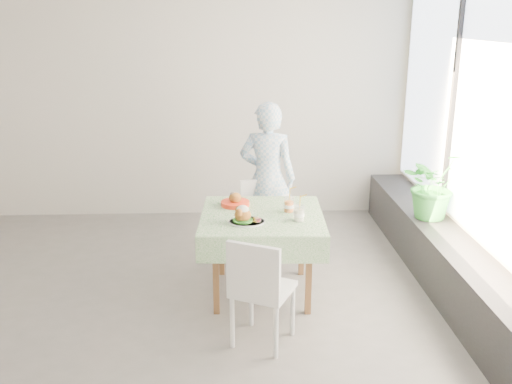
{
  "coord_description": "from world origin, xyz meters",
  "views": [
    {
      "loc": [
        0.87,
        -4.35,
        2.37
      ],
      "look_at": [
        1.08,
        0.33,
        0.93
      ],
      "focal_mm": 40.0,
      "sensor_mm": 36.0,
      "label": 1
    }
  ],
  "objects_px": {
    "main_dish": "(245,217)",
    "diner": "(268,179)",
    "potted_plant": "(433,184)",
    "chair_far": "(262,235)",
    "chair_near": "(262,311)",
    "cafe_table": "(262,245)",
    "juice_cup_orange": "(289,205)"
  },
  "relations": [
    {
      "from": "main_dish",
      "to": "diner",
      "type": "bearing_deg",
      "value": 77.32
    },
    {
      "from": "potted_plant",
      "to": "main_dish",
      "type": "bearing_deg",
      "value": -157.77
    },
    {
      "from": "potted_plant",
      "to": "chair_far",
      "type": "bearing_deg",
      "value": 171.59
    },
    {
      "from": "diner",
      "to": "chair_far",
      "type": "bearing_deg",
      "value": 82.53
    },
    {
      "from": "chair_near",
      "to": "diner",
      "type": "xyz_separation_m",
      "value": [
        0.15,
        1.78,
        0.53
      ]
    },
    {
      "from": "cafe_table",
      "to": "chair_far",
      "type": "relative_size",
      "value": 1.37
    },
    {
      "from": "chair_near",
      "to": "diner",
      "type": "height_order",
      "value": "diner"
    },
    {
      "from": "chair_far",
      "to": "diner",
      "type": "height_order",
      "value": "diner"
    },
    {
      "from": "cafe_table",
      "to": "diner",
      "type": "distance_m",
      "value": 1.03
    },
    {
      "from": "diner",
      "to": "juice_cup_orange",
      "type": "bearing_deg",
      "value": 110.78
    },
    {
      "from": "diner",
      "to": "cafe_table",
      "type": "bearing_deg",
      "value": 96.29
    },
    {
      "from": "potted_plant",
      "to": "juice_cup_orange",
      "type": "bearing_deg",
      "value": -161.48
    },
    {
      "from": "cafe_table",
      "to": "potted_plant",
      "type": "relative_size",
      "value": 1.63
    },
    {
      "from": "chair_far",
      "to": "potted_plant",
      "type": "distance_m",
      "value": 1.75
    },
    {
      "from": "juice_cup_orange",
      "to": "potted_plant",
      "type": "distance_m",
      "value": 1.52
    },
    {
      "from": "cafe_table",
      "to": "diner",
      "type": "relative_size",
      "value": 0.69
    },
    {
      "from": "chair_near",
      "to": "juice_cup_orange",
      "type": "distance_m",
      "value": 1.06
    },
    {
      "from": "main_dish",
      "to": "chair_near",
      "type": "bearing_deg",
      "value": -79.48
    },
    {
      "from": "chair_near",
      "to": "main_dish",
      "type": "relative_size",
      "value": 2.88
    },
    {
      "from": "chair_near",
      "to": "diner",
      "type": "relative_size",
      "value": 0.54
    },
    {
      "from": "diner",
      "to": "chair_near",
      "type": "bearing_deg",
      "value": 97.94
    },
    {
      "from": "chair_near",
      "to": "juice_cup_orange",
      "type": "xyz_separation_m",
      "value": [
        0.28,
        0.88,
        0.54
      ]
    },
    {
      "from": "chair_far",
      "to": "chair_near",
      "type": "relative_size",
      "value": 0.92
    },
    {
      "from": "cafe_table",
      "to": "chair_near",
      "type": "height_order",
      "value": "chair_near"
    },
    {
      "from": "chair_near",
      "to": "potted_plant",
      "type": "relative_size",
      "value": 1.29
    },
    {
      "from": "chair_far",
      "to": "potted_plant",
      "type": "height_order",
      "value": "potted_plant"
    },
    {
      "from": "chair_far",
      "to": "potted_plant",
      "type": "bearing_deg",
      "value": -8.41
    },
    {
      "from": "cafe_table",
      "to": "juice_cup_orange",
      "type": "bearing_deg",
      "value": 13.37
    },
    {
      "from": "diner",
      "to": "potted_plant",
      "type": "distance_m",
      "value": 1.62
    },
    {
      "from": "juice_cup_orange",
      "to": "potted_plant",
      "type": "bearing_deg",
      "value": 18.52
    },
    {
      "from": "cafe_table",
      "to": "diner",
      "type": "height_order",
      "value": "diner"
    },
    {
      "from": "diner",
      "to": "potted_plant",
      "type": "xyz_separation_m",
      "value": [
        1.56,
        -0.43,
        0.04
      ]
    }
  ]
}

